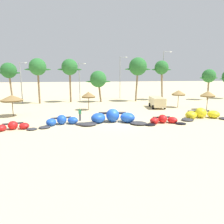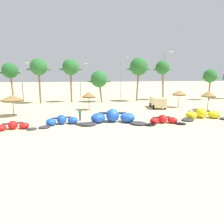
# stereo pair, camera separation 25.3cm
# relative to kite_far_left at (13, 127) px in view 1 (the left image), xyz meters

# --- Properties ---
(ground_plane) EXTENTS (260.00, 260.00, 0.00)m
(ground_plane) POSITION_rel_kite_far_left_xyz_m (11.97, 1.19, -0.35)
(ground_plane) COLOR beige
(kite_far_left) EXTENTS (4.92, 2.89, 0.90)m
(kite_far_left) POSITION_rel_kite_far_left_xyz_m (0.00, 0.00, 0.00)
(kite_far_left) COLOR #333338
(kite_far_left) RESTS_ON ground
(kite_left) EXTENTS (5.57, 3.20, 1.13)m
(kite_left) POSITION_rel_kite_far_left_xyz_m (5.04, 1.43, 0.08)
(kite_left) COLOR #333338
(kite_left) RESTS_ON ground
(kite_left_of_center) EXTENTS (8.25, 4.18, 1.63)m
(kite_left_of_center) POSITION_rel_kite_far_left_xyz_m (11.09, 1.52, 0.28)
(kite_left_of_center) COLOR #333338
(kite_left_of_center) RESTS_ON ground
(kite_center) EXTENTS (5.26, 2.44, 1.01)m
(kite_center) POSITION_rel_kite_far_left_xyz_m (16.99, 0.03, 0.04)
(kite_center) COLOR black
(kite_center) RESTS_ON ground
(kite_right_of_center) EXTENTS (7.30, 3.37, 1.35)m
(kite_right_of_center) POSITION_rel_kite_far_left_xyz_m (23.30, 1.87, 0.17)
(kite_right_of_center) COLOR #333338
(kite_right_of_center) RESTS_ON ground
(beach_umbrella_near_van) EXTENTS (3.04, 3.04, 2.99)m
(beach_umbrella_near_van) POSITION_rel_kite_far_left_xyz_m (-1.98, 7.71, 2.21)
(beach_umbrella_near_van) COLOR brown
(beach_umbrella_near_van) RESTS_ON ground
(beach_umbrella_middle) EXTENTS (2.27, 2.27, 2.99)m
(beach_umbrella_middle) POSITION_rel_kite_far_left_xyz_m (8.80, 11.14, 2.16)
(beach_umbrella_middle) COLOR brown
(beach_umbrella_middle) RESTS_ON ground
(beach_umbrella_near_palms) EXTENTS (2.39, 2.39, 3.04)m
(beach_umbrella_near_palms) POSITION_rel_kite_far_left_xyz_m (24.52, 11.07, 2.24)
(beach_umbrella_near_palms) COLOR brown
(beach_umbrella_near_palms) RESTS_ON ground
(beach_umbrella_outermost) EXTENTS (2.39, 2.39, 3.12)m
(beach_umbrella_outermost) POSITION_rel_kite_far_left_xyz_m (28.04, 7.91, 2.29)
(beach_umbrella_outermost) COLOR brown
(beach_umbrella_outermost) RESTS_ON ground
(parked_van) EXTENTS (2.68, 4.85, 1.84)m
(parked_van) POSITION_rel_kite_far_left_xyz_m (20.71, 11.40, 0.74)
(parked_van) COLOR beige
(parked_van) RESTS_ON ground
(person_near_kites) EXTENTS (0.36, 0.24, 1.62)m
(person_near_kites) POSITION_rel_kite_far_left_xyz_m (7.16, 3.33, 0.47)
(person_near_kites) COLOR #383842
(person_near_kites) RESTS_ON ground
(palm_leftmost) EXTENTS (4.89, 3.26, 8.18)m
(palm_leftmost) POSITION_rel_kite_far_left_xyz_m (-6.92, 25.06, 6.11)
(palm_leftmost) COLOR #7F6647
(palm_leftmost) RESTS_ON ground
(palm_left) EXTENTS (4.95, 3.30, 8.84)m
(palm_left) POSITION_rel_kite_far_left_xyz_m (-0.32, 20.50, 6.74)
(palm_left) COLOR brown
(palm_left) RESTS_ON ground
(palm_left_of_gap) EXTENTS (4.93, 3.28, 8.86)m
(palm_left_of_gap) POSITION_rel_kite_far_left_xyz_m (5.76, 21.56, 6.77)
(palm_left_of_gap) COLOR brown
(palm_left_of_gap) RESTS_ON ground
(palm_center_left) EXTENTS (5.14, 3.43, 6.49)m
(palm_center_left) POSITION_rel_kite_far_left_xyz_m (11.52, 20.83, 4.38)
(palm_center_left) COLOR brown
(palm_center_left) RESTS_ON ground
(palm_center_right) EXTENTS (5.67, 3.78, 9.26)m
(palm_center_right) POSITION_rel_kite_far_left_xyz_m (19.91, 20.52, 6.95)
(palm_center_right) COLOR #7F6647
(palm_center_right) RESTS_ON ground
(palm_right_of_gap) EXTENTS (4.57, 3.05, 8.75)m
(palm_right_of_gap) POSITION_rel_kite_far_left_xyz_m (25.70, 21.71, 6.75)
(palm_right_of_gap) COLOR #7F6647
(palm_right_of_gap) RESTS_ON ground
(palm_right) EXTENTS (4.49, 2.99, 6.89)m
(palm_right) POSITION_rel_kite_far_left_xyz_m (36.39, 20.16, 4.97)
(palm_right) COLOR #7F6647
(palm_right) RESTS_ON ground
(lamppost_west) EXTENTS (1.51, 0.24, 8.10)m
(lamppost_west) POSITION_rel_kite_far_left_xyz_m (-3.61, 21.21, 4.20)
(lamppost_west) COLOR gray
(lamppost_west) RESTS_ON ground
(lamppost_west_center) EXTENTS (1.65, 0.24, 8.19)m
(lamppost_west_center) POSITION_rel_kite_far_left_xyz_m (7.89, 23.92, 4.26)
(lamppost_west_center) COLOR gray
(lamppost_west_center) RESTS_ON ground
(lamppost_east_center) EXTENTS (1.87, 0.24, 9.79)m
(lamppost_east_center) POSITION_rel_kite_far_left_xyz_m (17.36, 25.78, 5.10)
(lamppost_east_center) COLOR gray
(lamppost_east_center) RESTS_ON ground
(lamppost_east) EXTENTS (2.04, 0.24, 10.95)m
(lamppost_east) POSITION_rel_kite_far_left_xyz_m (27.03, 23.54, 5.71)
(lamppost_east) COLOR gray
(lamppost_east) RESTS_ON ground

